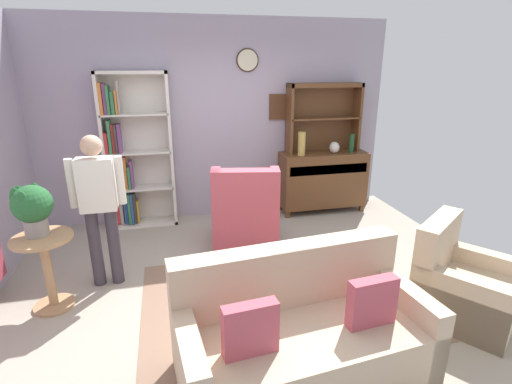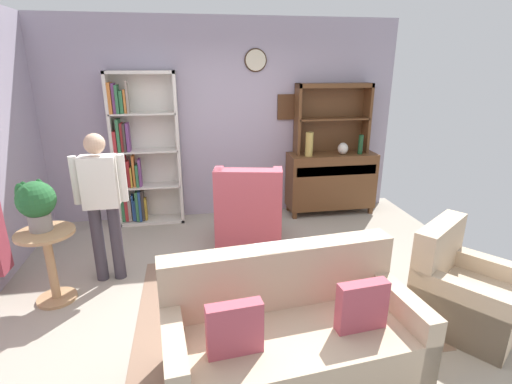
{
  "view_description": "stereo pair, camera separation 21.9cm",
  "coord_description": "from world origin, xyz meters",
  "px_view_note": "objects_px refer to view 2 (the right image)",
  "views": [
    {
      "loc": [
        -0.75,
        -3.42,
        2.19
      ],
      "look_at": [
        0.1,
        0.2,
        0.95
      ],
      "focal_mm": 27.14,
      "sensor_mm": 36.0,
      "label": 1
    },
    {
      "loc": [
        -0.54,
        -3.46,
        2.19
      ],
      "look_at": [
        0.1,
        0.2,
        0.95
      ],
      "focal_mm": 27.14,
      "sensor_mm": 36.0,
      "label": 2
    }
  ],
  "objects_px": {
    "sideboard": "(331,180)",
    "vase_round": "(343,148)",
    "vase_tall": "(309,144)",
    "coffee_table": "(276,274)",
    "plant_stand": "(50,259)",
    "bottle_wine": "(361,144)",
    "book_stack": "(268,268)",
    "armchair_floral": "(463,293)",
    "couch_floral": "(291,336)",
    "sideboard_hutch": "(332,109)",
    "potted_plant_large": "(36,202)",
    "person_reading": "(102,198)",
    "bookshelf": "(140,153)",
    "wingback_chair": "(249,218)"
  },
  "relations": [
    {
      "from": "bookshelf",
      "to": "sideboard",
      "type": "height_order",
      "value": "bookshelf"
    },
    {
      "from": "vase_round",
      "to": "book_stack",
      "type": "height_order",
      "value": "vase_round"
    },
    {
      "from": "bottle_wine",
      "to": "coffee_table",
      "type": "bearing_deg",
      "value": -128.68
    },
    {
      "from": "vase_round",
      "to": "bottle_wine",
      "type": "bearing_deg",
      "value": -4.95
    },
    {
      "from": "sideboard_hutch",
      "to": "wingback_chair",
      "type": "bearing_deg",
      "value": -142.67
    },
    {
      "from": "sideboard",
      "to": "vase_round",
      "type": "xyz_separation_m",
      "value": [
        0.13,
        -0.07,
        0.5
      ]
    },
    {
      "from": "potted_plant_large",
      "to": "coffee_table",
      "type": "relative_size",
      "value": 0.58
    },
    {
      "from": "sideboard",
      "to": "bottle_wine",
      "type": "relative_size",
      "value": 4.61
    },
    {
      "from": "vase_tall",
      "to": "plant_stand",
      "type": "relative_size",
      "value": 0.47
    },
    {
      "from": "coffee_table",
      "to": "couch_floral",
      "type": "bearing_deg",
      "value": -94.61
    },
    {
      "from": "couch_floral",
      "to": "coffee_table",
      "type": "bearing_deg",
      "value": 85.39
    },
    {
      "from": "sideboard",
      "to": "potted_plant_large",
      "type": "height_order",
      "value": "potted_plant_large"
    },
    {
      "from": "vase_round",
      "to": "wingback_chair",
      "type": "relative_size",
      "value": 0.16
    },
    {
      "from": "sideboard",
      "to": "coffee_table",
      "type": "bearing_deg",
      "value": -120.89
    },
    {
      "from": "sideboard_hutch",
      "to": "vase_round",
      "type": "relative_size",
      "value": 6.47
    },
    {
      "from": "vase_tall",
      "to": "plant_stand",
      "type": "bearing_deg",
      "value": -150.7
    },
    {
      "from": "vase_tall",
      "to": "bottle_wine",
      "type": "xyz_separation_m",
      "value": [
        0.78,
        -0.01,
        -0.03
      ]
    },
    {
      "from": "coffee_table",
      "to": "person_reading",
      "type": "bearing_deg",
      "value": 152.92
    },
    {
      "from": "armchair_floral",
      "to": "potted_plant_large",
      "type": "relative_size",
      "value": 2.29
    },
    {
      "from": "potted_plant_large",
      "to": "coffee_table",
      "type": "height_order",
      "value": "potted_plant_large"
    },
    {
      "from": "bookshelf",
      "to": "plant_stand",
      "type": "bearing_deg",
      "value": -110.0
    },
    {
      "from": "bookshelf",
      "to": "vase_round",
      "type": "relative_size",
      "value": 12.35
    },
    {
      "from": "sideboard_hutch",
      "to": "coffee_table",
      "type": "relative_size",
      "value": 1.38
    },
    {
      "from": "armchair_floral",
      "to": "book_stack",
      "type": "relative_size",
      "value": 6.11
    },
    {
      "from": "armchair_floral",
      "to": "vase_round",
      "type": "bearing_deg",
      "value": 91.44
    },
    {
      "from": "vase_tall",
      "to": "wingback_chair",
      "type": "height_order",
      "value": "vase_tall"
    },
    {
      "from": "coffee_table",
      "to": "book_stack",
      "type": "distance_m",
      "value": 0.13
    },
    {
      "from": "plant_stand",
      "to": "book_stack",
      "type": "distance_m",
      "value": 2.06
    },
    {
      "from": "book_stack",
      "to": "potted_plant_large",
      "type": "bearing_deg",
      "value": 164.0
    },
    {
      "from": "couch_floral",
      "to": "armchair_floral",
      "type": "relative_size",
      "value": 1.75
    },
    {
      "from": "vase_round",
      "to": "book_stack",
      "type": "relative_size",
      "value": 0.97
    },
    {
      "from": "bookshelf",
      "to": "plant_stand",
      "type": "height_order",
      "value": "bookshelf"
    },
    {
      "from": "sideboard",
      "to": "vase_tall",
      "type": "xyz_separation_m",
      "value": [
        -0.39,
        -0.08,
        0.58
      ]
    },
    {
      "from": "vase_tall",
      "to": "armchair_floral",
      "type": "xyz_separation_m",
      "value": [
        0.59,
        -2.68,
        -0.8
      ]
    },
    {
      "from": "bookshelf",
      "to": "wingback_chair",
      "type": "bearing_deg",
      "value": -37.8
    },
    {
      "from": "couch_floral",
      "to": "book_stack",
      "type": "xyz_separation_m",
      "value": [
        -0.02,
        0.75,
        0.14
      ]
    },
    {
      "from": "sideboard",
      "to": "plant_stand",
      "type": "height_order",
      "value": "sideboard"
    },
    {
      "from": "wingback_chair",
      "to": "book_stack",
      "type": "distance_m",
      "value": 1.36
    },
    {
      "from": "vase_tall",
      "to": "coffee_table",
      "type": "relative_size",
      "value": 0.42
    },
    {
      "from": "sideboard",
      "to": "sideboard_hutch",
      "type": "bearing_deg",
      "value": 90.0
    },
    {
      "from": "potted_plant_large",
      "to": "person_reading",
      "type": "relative_size",
      "value": 0.3
    },
    {
      "from": "sideboard_hutch",
      "to": "book_stack",
      "type": "bearing_deg",
      "value": -120.71
    },
    {
      "from": "vase_tall",
      "to": "bookshelf",
      "type": "bearing_deg",
      "value": 176.03
    },
    {
      "from": "couch_floral",
      "to": "wingback_chair",
      "type": "bearing_deg",
      "value": 89.31
    },
    {
      "from": "sideboard",
      "to": "book_stack",
      "type": "height_order",
      "value": "sideboard"
    },
    {
      "from": "bottle_wine",
      "to": "book_stack",
      "type": "xyz_separation_m",
      "value": [
        -1.83,
        -2.23,
        -0.61
      ]
    },
    {
      "from": "vase_round",
      "to": "coffee_table",
      "type": "height_order",
      "value": "vase_round"
    },
    {
      "from": "vase_tall",
      "to": "wingback_chair",
      "type": "relative_size",
      "value": 0.32
    },
    {
      "from": "bookshelf",
      "to": "potted_plant_large",
      "type": "distance_m",
      "value": 1.96
    },
    {
      "from": "bottle_wine",
      "to": "coffee_table",
      "type": "relative_size",
      "value": 0.35
    }
  ]
}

